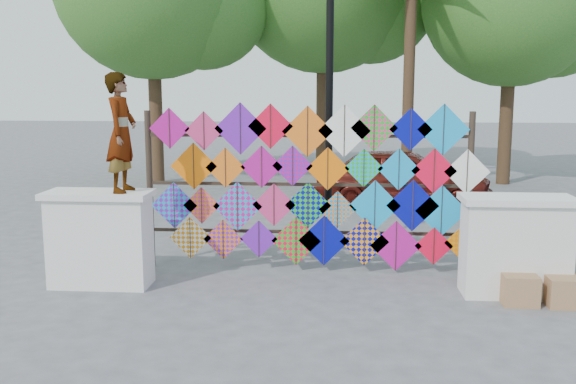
% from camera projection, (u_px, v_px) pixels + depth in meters
% --- Properties ---
extents(ground, '(80.00, 80.00, 0.00)m').
position_uv_depth(ground, '(303.00, 285.00, 8.62)').
color(ground, slate).
rests_on(ground, ground).
extents(parapet_left, '(1.40, 0.65, 1.28)m').
position_uv_depth(parapet_left, '(100.00, 238.00, 8.52)').
color(parapet_left, white).
rests_on(parapet_left, ground).
extents(parapet_right, '(1.40, 0.65, 1.28)m').
position_uv_depth(parapet_right, '(515.00, 245.00, 8.12)').
color(parapet_right, white).
rests_on(parapet_right, ground).
extents(kite_rack, '(4.90, 0.24, 2.42)m').
position_uv_depth(kite_rack, '(316.00, 187.00, 9.12)').
color(kite_rack, '#2E2219').
rests_on(kite_rack, ground).
extents(vendor_woman, '(0.39, 0.58, 1.54)m').
position_uv_depth(vendor_woman, '(121.00, 133.00, 8.26)').
color(vendor_woman, '#99999E').
rests_on(vendor_woman, parapet_left).
extents(sedan, '(4.04, 2.18, 1.31)m').
position_uv_depth(sedan, '(403.00, 177.00, 14.17)').
color(sedan, '#52130E').
rests_on(sedan, ground).
extents(lamppost, '(0.28, 0.28, 4.46)m').
position_uv_depth(lamppost, '(329.00, 83.00, 10.13)').
color(lamppost, black).
rests_on(lamppost, ground).
extents(cardboard_box_near, '(0.42, 0.37, 0.37)m').
position_uv_depth(cardboard_box_near, '(519.00, 289.00, 7.85)').
color(cardboard_box_near, '#936747').
rests_on(cardboard_box_near, ground).
extents(cardboard_box_far, '(0.43, 0.40, 0.36)m').
position_uv_depth(cardboard_box_far, '(564.00, 291.00, 7.80)').
color(cardboard_box_far, '#936747').
rests_on(cardboard_box_far, ground).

